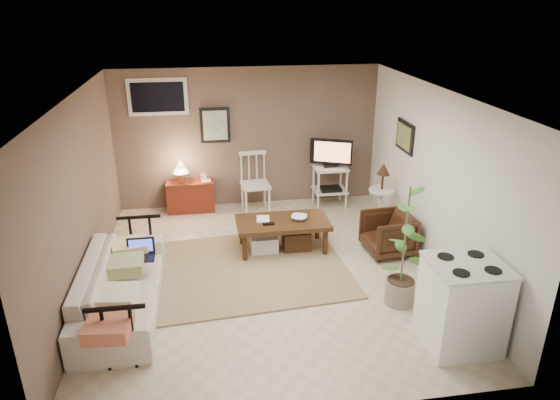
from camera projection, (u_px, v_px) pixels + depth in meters
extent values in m
plane|color=#C1B293|center=(267.00, 272.00, 6.74)|extent=(5.00, 5.00, 0.00)
cube|color=black|center=(215.00, 125.00, 8.38)|extent=(0.50, 0.03, 0.60)
cube|color=black|center=(405.00, 136.00, 7.44)|extent=(0.03, 0.60, 0.45)
cube|color=silver|center=(158.00, 97.00, 8.07)|extent=(0.96, 0.03, 0.60)
cube|color=#998459|center=(248.00, 269.00, 6.81)|extent=(2.81, 2.32, 0.03)
cube|color=#3A2510|center=(283.00, 223.00, 7.17)|extent=(1.33, 0.69, 0.07)
cylinder|color=#3A2510|center=(245.00, 248.00, 6.94)|extent=(0.07, 0.07, 0.42)
cylinder|color=#3A2510|center=(325.00, 242.00, 7.11)|extent=(0.07, 0.07, 0.42)
cylinder|color=#3A2510|center=(242.00, 232.00, 7.41)|extent=(0.07, 0.07, 0.42)
cylinder|color=#3A2510|center=(317.00, 227.00, 7.57)|extent=(0.07, 0.07, 0.42)
cube|color=black|center=(268.00, 224.00, 7.02)|extent=(0.17, 0.06, 0.02)
cube|color=#413017|center=(296.00, 239.00, 7.31)|extent=(0.39, 0.33, 0.29)
cube|color=silver|center=(264.00, 243.00, 7.25)|extent=(0.39, 0.33, 0.24)
imported|color=beige|center=(120.00, 277.00, 5.80)|extent=(0.64, 2.18, 0.85)
cube|color=black|center=(141.00, 258.00, 6.09)|extent=(0.34, 0.23, 0.02)
cube|color=black|center=(141.00, 245.00, 6.16)|extent=(0.34, 0.02, 0.21)
cube|color=#3744F9|center=(141.00, 246.00, 6.15)|extent=(0.28, 0.00, 0.17)
cube|color=maroon|center=(191.00, 196.00, 8.60)|extent=(0.80, 0.36, 0.54)
cylinder|color=#B99447|center=(181.00, 178.00, 8.41)|extent=(0.09, 0.09, 0.18)
cone|color=#FFEDB7|center=(180.00, 166.00, 8.34)|extent=(0.27, 0.27, 0.21)
cube|color=tan|center=(204.00, 177.00, 8.52)|extent=(0.11, 0.02, 0.13)
cube|color=silver|center=(255.00, 185.00, 8.47)|extent=(0.50, 0.50, 0.04)
cylinder|color=silver|center=(246.00, 204.00, 8.34)|extent=(0.04, 0.04, 0.46)
cylinder|color=silver|center=(269.00, 202.00, 8.43)|extent=(0.04, 0.04, 0.46)
cylinder|color=silver|center=(242.00, 196.00, 8.70)|extent=(0.04, 0.04, 0.46)
cylinder|color=silver|center=(265.00, 194.00, 8.79)|extent=(0.04, 0.04, 0.46)
cube|color=silver|center=(253.00, 153.00, 8.47)|extent=(0.47, 0.08, 0.07)
cube|color=silver|center=(330.00, 168.00, 8.64)|extent=(0.57, 0.47, 0.04)
cube|color=silver|center=(330.00, 190.00, 8.80)|extent=(0.57, 0.47, 0.03)
cylinder|color=silver|center=(318.00, 191.00, 8.56)|extent=(0.04, 0.04, 0.72)
cylinder|color=silver|center=(346.00, 189.00, 8.63)|extent=(0.04, 0.04, 0.72)
cylinder|color=silver|center=(314.00, 183.00, 8.92)|extent=(0.04, 0.04, 0.72)
cylinder|color=silver|center=(340.00, 182.00, 8.99)|extent=(0.04, 0.04, 0.72)
cube|color=black|center=(331.00, 165.00, 8.62)|extent=(0.26, 0.14, 0.03)
cube|color=black|center=(331.00, 152.00, 8.53)|extent=(0.69, 0.34, 0.43)
cube|color=#D67E53|center=(331.00, 152.00, 8.53)|extent=(0.57, 0.25, 0.35)
cube|color=black|center=(330.00, 190.00, 8.74)|extent=(0.36, 0.26, 0.10)
cylinder|color=silver|center=(379.00, 226.00, 8.06)|extent=(0.28, 0.28, 0.03)
cylinder|color=silver|center=(380.00, 209.00, 7.95)|extent=(0.06, 0.06, 0.61)
cylinder|color=silver|center=(382.00, 190.00, 7.83)|extent=(0.40, 0.40, 0.03)
cylinder|color=black|center=(382.00, 181.00, 7.77)|extent=(0.04, 0.04, 0.26)
cone|color=#321C14|center=(383.00, 169.00, 7.70)|extent=(0.20, 0.20, 0.18)
imported|color=black|center=(388.00, 232.00, 7.15)|extent=(0.66, 0.69, 0.66)
cylinder|color=gray|center=(399.00, 292.00, 6.02)|extent=(0.34, 0.34, 0.31)
cylinder|color=#4C602D|center=(405.00, 235.00, 5.73)|extent=(0.02, 0.02, 1.20)
cube|color=white|center=(462.00, 306.00, 5.20)|extent=(0.73, 0.68, 0.94)
cube|color=silver|center=(468.00, 265.00, 5.01)|extent=(0.75, 0.70, 0.03)
cylinder|color=black|center=(461.00, 273.00, 4.83)|extent=(0.17, 0.17, 0.01)
cylinder|color=black|center=(493.00, 270.00, 4.88)|extent=(0.17, 0.17, 0.01)
cylinder|color=black|center=(446.00, 257.00, 5.13)|extent=(0.17, 0.17, 0.01)
cylinder|color=black|center=(476.00, 254.00, 5.18)|extent=(0.17, 0.17, 0.01)
imported|color=#3A2510|center=(299.00, 212.00, 7.15)|extent=(0.23, 0.12, 0.23)
imported|color=#3A2510|center=(257.00, 212.00, 7.13)|extent=(0.18, 0.04, 0.25)
imported|color=#3A2510|center=(202.00, 176.00, 8.46)|extent=(0.15, 0.03, 0.20)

